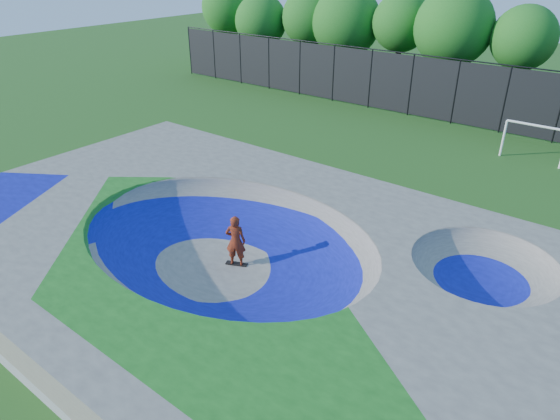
# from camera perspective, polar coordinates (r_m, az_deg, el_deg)

# --- Properties ---
(ground) EXTENTS (120.00, 120.00, 0.00)m
(ground) POSITION_cam_1_polar(r_m,az_deg,el_deg) (17.58, -6.09, -6.74)
(ground) COLOR #205216
(ground) RESTS_ON ground
(skate_deck) EXTENTS (22.00, 14.00, 1.50)m
(skate_deck) POSITION_cam_1_polar(r_m,az_deg,el_deg) (17.17, -6.22, -4.67)
(skate_deck) COLOR gray
(skate_deck) RESTS_ON ground
(skater) EXTENTS (0.84, 0.74, 1.93)m
(skater) POSITION_cam_1_polar(r_m,az_deg,el_deg) (17.28, -5.09, -3.56)
(skater) COLOR red
(skater) RESTS_ON ground
(skateboard) EXTENTS (0.80, 0.51, 0.05)m
(skateboard) POSITION_cam_1_polar(r_m,az_deg,el_deg) (17.78, -4.97, -6.16)
(skateboard) COLOR black
(skateboard) RESTS_ON ground
(soccer_goal) EXTENTS (3.07, 0.12, 2.02)m
(soccer_goal) POSITION_cam_1_polar(r_m,az_deg,el_deg) (29.01, 27.10, 7.52)
(soccer_goal) COLOR white
(soccer_goal) RESTS_ON ground
(fence) EXTENTS (48.09, 0.09, 4.04)m
(fence) POSITION_cam_1_polar(r_m,az_deg,el_deg) (33.85, 19.44, 12.72)
(fence) COLOR black
(fence) RESTS_ON ground
(treeline) EXTENTS (53.42, 7.80, 8.74)m
(treeline) POSITION_cam_1_polar(r_m,az_deg,el_deg) (37.73, 24.86, 18.02)
(treeline) COLOR #422A21
(treeline) RESTS_ON ground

